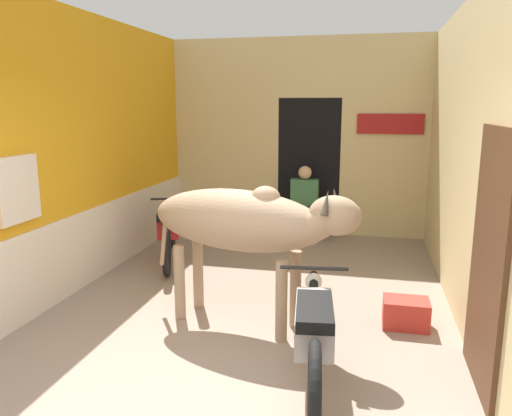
# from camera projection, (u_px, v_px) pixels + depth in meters

# --- Properties ---
(wall_left_shopfront) EXTENTS (0.25, 5.38, 3.23)m
(wall_left_shopfront) POSITION_uv_depth(u_px,v_px,m) (89.00, 153.00, 6.18)
(wall_left_shopfront) COLOR orange
(wall_left_shopfront) RESTS_ON ground_plane
(wall_back_with_doorway) EXTENTS (4.23, 0.93, 3.23)m
(wall_back_with_doorway) POSITION_uv_depth(u_px,v_px,m) (304.00, 148.00, 8.55)
(wall_back_with_doorway) COLOR #D1BC84
(wall_back_with_doorway) RESTS_ON ground_plane
(wall_right_with_door) EXTENTS (0.22, 5.38, 3.23)m
(wall_right_with_door) POSITION_uv_depth(u_px,v_px,m) (469.00, 159.00, 5.17)
(wall_right_with_door) COLOR #D1BC84
(wall_right_with_door) RESTS_ON ground_plane
(cow) EXTENTS (2.19, 1.04, 1.45)m
(cow) POSITION_uv_depth(u_px,v_px,m) (244.00, 222.00, 4.79)
(cow) COLOR tan
(cow) RESTS_ON ground_plane
(motorcycle_near) EXTENTS (0.58, 2.05, 0.80)m
(motorcycle_near) POSITION_uv_depth(u_px,v_px,m) (314.00, 331.00, 3.80)
(motorcycle_near) COLOR black
(motorcycle_near) RESTS_ON ground_plane
(motorcycle_far) EXTENTS (0.83, 1.95, 0.80)m
(motorcycle_far) POSITION_uv_depth(u_px,v_px,m) (169.00, 229.00, 6.97)
(motorcycle_far) COLOR black
(motorcycle_far) RESTS_ON ground_plane
(shopkeeper_seated) EXTENTS (0.44, 0.34, 1.19)m
(shopkeeper_seated) POSITION_uv_depth(u_px,v_px,m) (304.00, 201.00, 8.04)
(shopkeeper_seated) COLOR #3D3842
(shopkeeper_seated) RESTS_ON ground_plane
(plastic_stool) EXTENTS (0.30, 0.30, 0.46)m
(plastic_stool) POSITION_uv_depth(u_px,v_px,m) (289.00, 220.00, 8.41)
(plastic_stool) COLOR beige
(plastic_stool) RESTS_ON ground_plane
(crate) EXTENTS (0.44, 0.32, 0.28)m
(crate) POSITION_uv_depth(u_px,v_px,m) (406.00, 313.00, 4.91)
(crate) COLOR red
(crate) RESTS_ON ground_plane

